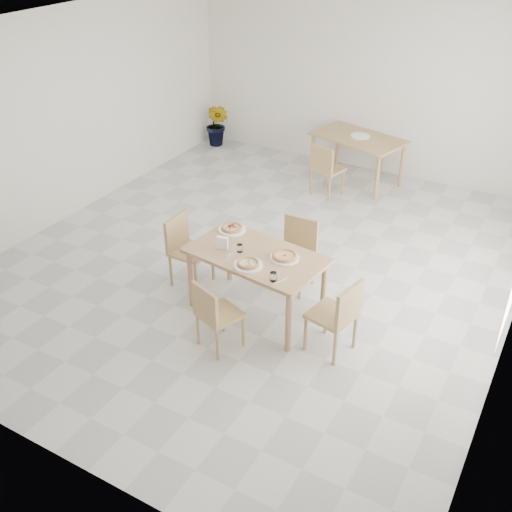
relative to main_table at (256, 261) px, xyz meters
The scene contains 21 objects.
main_table is the anchor object (origin of this frame).
chair_south 0.78m from the main_table, 94.33° to the right, with size 0.49×0.49×0.77m.
chair_north 0.75m from the main_table, 79.82° to the left, with size 0.42×0.42×0.84m.
chair_west 1.05m from the main_table, behind, with size 0.42×0.42×0.84m.
chair_east 1.07m from the main_table, 10.50° to the right, with size 0.49×0.49×0.84m.
plate_margherita 0.33m from the main_table, 12.28° to the left, with size 0.31×0.31×0.02m, color white.
plate_mushroom 0.27m from the main_table, 79.03° to the right, with size 0.30×0.30×0.02m, color white.
plate_pepperoni 0.59m from the main_table, 147.41° to the left, with size 0.31×0.31×0.02m, color white.
pizza_margherita 0.33m from the main_table, 12.28° to the left, with size 0.33×0.33×0.03m.
pizza_mushroom 0.28m from the main_table, 79.03° to the right, with size 0.29×0.29×0.03m.
pizza_pepperoni 0.59m from the main_table, 147.41° to the left, with size 0.27×0.27×0.03m.
tumbler_a 0.55m from the main_table, 41.81° to the right, with size 0.07×0.07×0.09m, color white.
tumbler_b 0.22m from the main_table, 165.92° to the right, with size 0.06×0.06×0.08m, color white.
napkin_holder 0.40m from the main_table, 166.26° to the right, with size 0.14×0.10×0.14m.
fork_a 0.29m from the main_table, 147.28° to the right, with size 0.02×0.19×0.01m, color silver.
fork_b 0.58m from the main_table, 34.77° to the right, with size 0.02×0.19×0.01m, color silver.
second_table 3.87m from the main_table, 95.32° to the left, with size 1.56×1.13×0.75m.
chair_back_s 3.16m from the main_table, 100.39° to the left, with size 0.49×0.49×0.82m.
chair_back_n 4.63m from the main_table, 91.42° to the left, with size 0.52×0.52×0.77m.
plate_empty 3.89m from the main_table, 94.95° to the left, with size 0.30×0.30×0.02m, color white.
potted_plant 5.18m from the main_table, 127.44° to the left, with size 0.43×0.35×0.79m, color #1B5B1D.
Camera 1 is at (3.15, -5.62, 4.00)m, focal length 42.00 mm.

